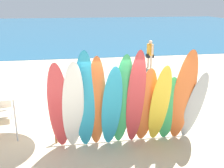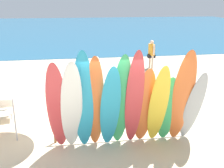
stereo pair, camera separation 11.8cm
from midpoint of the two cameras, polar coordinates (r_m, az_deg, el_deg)
ground at (r=21.20m, az=-4.64°, el=7.21°), size 60.00×60.00×0.00m
ocean_water at (r=37.96m, az=-6.51°, el=11.81°), size 60.00×40.00×0.02m
surfboard_rack at (r=7.69m, az=2.80°, el=-7.70°), size 3.96×0.07×0.67m
surfboard_red_0 at (r=6.72m, az=-11.05°, el=-5.15°), size 0.54×0.99×2.55m
surfboard_white_1 at (r=6.67m, az=-8.09°, el=-5.04°), size 0.63×1.03×2.57m
surfboard_teal_2 at (r=6.68m, az=-5.60°, el=-3.94°), size 0.54×0.83×2.78m
surfboard_orange_3 at (r=6.75m, az=-3.12°, el=-4.27°), size 0.49×0.85×2.64m
surfboard_teal_4 at (r=6.80m, az=0.12°, el=-5.20°), size 0.57×0.86×2.40m
surfboard_green_5 at (r=6.88m, az=2.40°, el=-3.83°), size 0.56×0.81×2.64m
surfboard_red_6 at (r=6.87m, az=5.24°, el=-3.43°), size 0.49×0.87×2.76m
surfboard_orange_7 at (r=7.11m, az=7.40°, el=-4.85°), size 0.55×0.72×2.27m
surfboard_yellow_8 at (r=7.08m, az=10.27°, el=-4.61°), size 0.54×0.96×2.39m
surfboard_green_9 at (r=7.36m, az=12.15°, el=-5.39°), size 0.58×0.73×2.02m
surfboard_orange_10 at (r=7.20m, az=15.07°, el=-3.01°), size 0.65×0.99×2.75m
surfboard_grey_11 at (r=7.52m, az=17.30°, el=-4.76°), size 0.54×0.88×2.16m
beachgoer_by_water at (r=11.27m, az=-2.96°, el=2.56°), size 0.41×0.59×1.57m
beachgoer_photographing at (r=15.43m, az=8.60°, el=6.66°), size 0.42×0.61×1.63m
beach_chair_blue at (r=9.57m, az=-21.68°, el=-4.51°), size 0.62×0.74×0.83m
beach_umbrella at (r=7.54m, az=-20.46°, el=0.97°), size 2.13×2.13×2.01m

